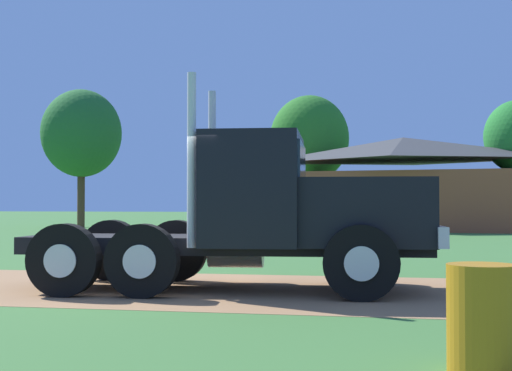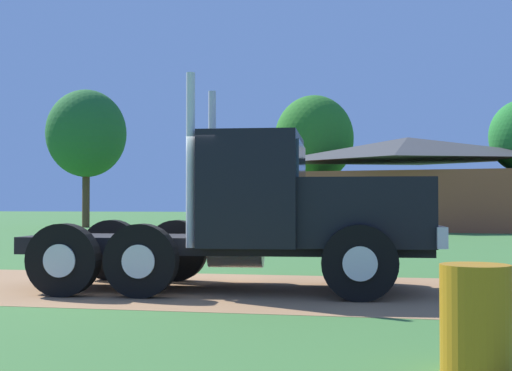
% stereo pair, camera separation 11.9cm
% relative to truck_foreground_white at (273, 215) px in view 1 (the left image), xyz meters
% --- Properties ---
extents(ground_plane, '(200.00, 200.00, 0.00)m').
position_rel_truck_foreground_white_xyz_m(ground_plane, '(-1.92, -0.08, -1.25)').
color(ground_plane, '#3D6F33').
extents(dirt_track, '(120.00, 5.02, 0.01)m').
position_rel_truck_foreground_white_xyz_m(dirt_track, '(-1.92, -0.08, -1.25)').
color(dirt_track, '#9C7149').
rests_on(dirt_track, ground_plane).
extents(truck_foreground_white, '(7.01, 3.11, 3.51)m').
position_rel_truck_foreground_white_xyz_m(truck_foreground_white, '(0.00, 0.00, 0.00)').
color(truck_foreground_white, black).
rests_on(truck_foreground_white, ground_plane).
extents(steel_barrel, '(0.60, 0.60, 0.93)m').
position_rel_truck_foreground_white_xyz_m(steel_barrel, '(2.71, -5.44, -0.78)').
color(steel_barrel, '#B27214').
rests_on(steel_barrel, ground_plane).
extents(shed_building, '(13.22, 8.44, 5.00)m').
position_rel_truck_foreground_white_xyz_m(shed_building, '(2.59, 27.54, 1.17)').
color(shed_building, '#984C30').
rests_on(shed_building, ground_plane).
extents(tree_left, '(4.72, 4.72, 8.18)m').
position_rel_truck_foreground_white_xyz_m(tree_left, '(-16.08, 27.74, 4.31)').
color(tree_left, '#513823').
rests_on(tree_left, ground_plane).
extents(tree_mid, '(4.94, 4.94, 8.19)m').
position_rel_truck_foreground_white_xyz_m(tree_mid, '(-3.07, 32.69, 4.21)').
color(tree_mid, '#513823').
rests_on(tree_mid, ground_plane).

